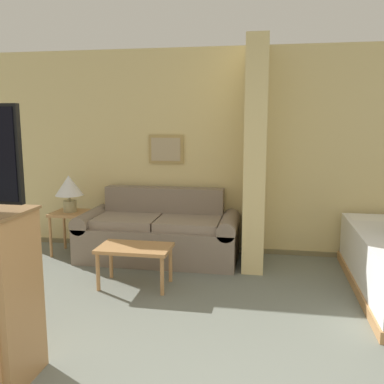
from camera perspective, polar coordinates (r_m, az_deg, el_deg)
wall_back at (r=5.50m, az=9.99°, el=5.13°), size 7.53×0.16×2.60m
wall_partition_pillar at (r=5.03m, az=8.48°, el=4.83°), size 0.24×0.83×2.60m
couch at (r=5.35m, az=-4.42°, el=-5.53°), size 1.96×0.84×0.85m
coffee_table at (r=4.48m, az=-7.67°, el=-7.87°), size 0.75×0.45×0.43m
side_table at (r=5.69m, az=-15.91°, el=-3.48°), size 0.44×0.44×0.55m
table_lamp at (r=5.62m, az=-16.10°, el=0.55°), size 0.35×0.35×0.47m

